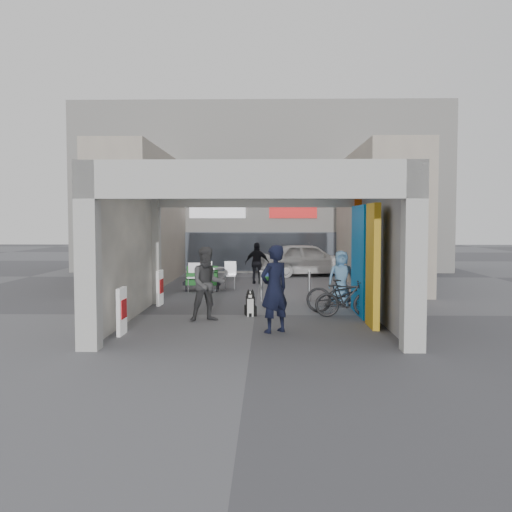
{
  "coord_description": "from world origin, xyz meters",
  "views": [
    {
      "loc": [
        0.33,
        -14.45,
        2.38
      ],
      "look_at": [
        0.01,
        1.0,
        1.45
      ],
      "focal_mm": 40.0,
      "sensor_mm": 36.0,
      "label": 1
    }
  ],
  "objects_px": {
    "produce_stand": "(202,281)",
    "cafe_set": "(211,280)",
    "man_with_dog": "(274,289)",
    "man_back_turned": "(208,284)",
    "bicycle_rear": "(346,298)",
    "man_crates": "(257,263)",
    "bicycle_front": "(344,294)",
    "man_elderly": "(341,278)",
    "border_collie": "(250,305)",
    "white_van": "(307,259)"
  },
  "relations": [
    {
      "from": "man_back_turned",
      "to": "man_elderly",
      "type": "distance_m",
      "value": 4.43
    },
    {
      "from": "produce_stand",
      "to": "border_collie",
      "type": "distance_m",
      "value": 5.59
    },
    {
      "from": "man_with_dog",
      "to": "man_back_turned",
      "type": "distance_m",
      "value": 2.12
    },
    {
      "from": "produce_stand",
      "to": "man_back_turned",
      "type": "relative_size",
      "value": 0.71
    },
    {
      "from": "bicycle_front",
      "to": "man_back_turned",
      "type": "bearing_deg",
      "value": 123.6
    },
    {
      "from": "man_crates",
      "to": "bicycle_front",
      "type": "relative_size",
      "value": 0.81
    },
    {
      "from": "cafe_set",
      "to": "man_back_turned",
      "type": "xyz_separation_m",
      "value": [
        0.56,
        -6.28,
        0.55
      ]
    },
    {
      "from": "produce_stand",
      "to": "bicycle_rear",
      "type": "relative_size",
      "value": 0.81
    },
    {
      "from": "man_crates",
      "to": "bicycle_front",
      "type": "height_order",
      "value": "man_crates"
    },
    {
      "from": "bicycle_rear",
      "to": "produce_stand",
      "type": "bearing_deg",
      "value": 35.66
    },
    {
      "from": "man_crates",
      "to": "produce_stand",
      "type": "bearing_deg",
      "value": 55.12
    },
    {
      "from": "produce_stand",
      "to": "cafe_set",
      "type": "bearing_deg",
      "value": 71.95
    },
    {
      "from": "man_crates",
      "to": "white_van",
      "type": "height_order",
      "value": "man_crates"
    },
    {
      "from": "man_with_dog",
      "to": "man_back_turned",
      "type": "bearing_deg",
      "value": -77.13
    },
    {
      "from": "cafe_set",
      "to": "man_elderly",
      "type": "bearing_deg",
      "value": -41.37
    },
    {
      "from": "produce_stand",
      "to": "border_collie",
      "type": "height_order",
      "value": "produce_stand"
    },
    {
      "from": "cafe_set",
      "to": "bicycle_rear",
      "type": "height_order",
      "value": "cafe_set"
    },
    {
      "from": "man_back_turned",
      "to": "bicycle_front",
      "type": "height_order",
      "value": "man_back_turned"
    },
    {
      "from": "man_back_turned",
      "to": "border_collie",
      "type": "bearing_deg",
      "value": 17.38
    },
    {
      "from": "man_crates",
      "to": "bicycle_rear",
      "type": "distance_m",
      "value": 8.01
    },
    {
      "from": "man_with_dog",
      "to": "bicycle_rear",
      "type": "relative_size",
      "value": 1.2
    },
    {
      "from": "cafe_set",
      "to": "bicycle_front",
      "type": "bearing_deg",
      "value": -52.23
    },
    {
      "from": "cafe_set",
      "to": "produce_stand",
      "type": "xyz_separation_m",
      "value": [
        -0.26,
        -0.28,
        -0.01
      ]
    },
    {
      "from": "border_collie",
      "to": "man_back_turned",
      "type": "distance_m",
      "value": 1.38
    },
    {
      "from": "cafe_set",
      "to": "man_back_turned",
      "type": "distance_m",
      "value": 6.33
    },
    {
      "from": "produce_stand",
      "to": "bicycle_front",
      "type": "distance_m",
      "value": 6.44
    },
    {
      "from": "produce_stand",
      "to": "bicycle_front",
      "type": "xyz_separation_m",
      "value": [
        4.23,
        -4.85,
        0.18
      ]
    },
    {
      "from": "bicycle_rear",
      "to": "white_van",
      "type": "distance_m",
      "value": 10.89
    },
    {
      "from": "man_crates",
      "to": "bicycle_front",
      "type": "bearing_deg",
      "value": 112.54
    },
    {
      "from": "cafe_set",
      "to": "man_crates",
      "type": "height_order",
      "value": "man_crates"
    },
    {
      "from": "man_elderly",
      "to": "cafe_set",
      "type": "bearing_deg",
      "value": 134.91
    },
    {
      "from": "man_back_turned",
      "to": "white_van",
      "type": "bearing_deg",
      "value": 56.4
    },
    {
      "from": "man_elderly",
      "to": "man_with_dog",
      "type": "bearing_deg",
      "value": -119.44
    },
    {
      "from": "man_back_turned",
      "to": "man_elderly",
      "type": "bearing_deg",
      "value": 18.77
    },
    {
      "from": "cafe_set",
      "to": "produce_stand",
      "type": "height_order",
      "value": "cafe_set"
    },
    {
      "from": "produce_stand",
      "to": "man_elderly",
      "type": "bearing_deg",
      "value": -12.59
    },
    {
      "from": "border_collie",
      "to": "man_crates",
      "type": "bearing_deg",
      "value": 76.55
    },
    {
      "from": "cafe_set",
      "to": "border_collie",
      "type": "relative_size",
      "value": 2.33
    },
    {
      "from": "man_with_dog",
      "to": "man_back_turned",
      "type": "height_order",
      "value": "man_with_dog"
    },
    {
      "from": "cafe_set",
      "to": "bicycle_rear",
      "type": "distance_m",
      "value": 6.89
    },
    {
      "from": "man_elderly",
      "to": "man_crates",
      "type": "bearing_deg",
      "value": 110.28
    },
    {
      "from": "cafe_set",
      "to": "man_crates",
      "type": "relative_size",
      "value": 1.02
    },
    {
      "from": "border_collie",
      "to": "bicycle_rear",
      "type": "height_order",
      "value": "bicycle_rear"
    },
    {
      "from": "man_back_turned",
      "to": "bicycle_front",
      "type": "relative_size",
      "value": 0.91
    },
    {
      "from": "bicycle_front",
      "to": "produce_stand",
      "type": "bearing_deg",
      "value": 56.13
    },
    {
      "from": "produce_stand",
      "to": "man_back_turned",
      "type": "bearing_deg",
      "value": -57.39
    },
    {
      "from": "white_van",
      "to": "bicycle_front",
      "type": "bearing_deg",
      "value": 169.36
    },
    {
      "from": "man_elderly",
      "to": "white_van",
      "type": "distance_m",
      "value": 8.88
    },
    {
      "from": "man_back_turned",
      "to": "bicycle_front",
      "type": "distance_m",
      "value": 3.62
    },
    {
      "from": "produce_stand",
      "to": "man_with_dog",
      "type": "bearing_deg",
      "value": -47.18
    }
  ]
}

